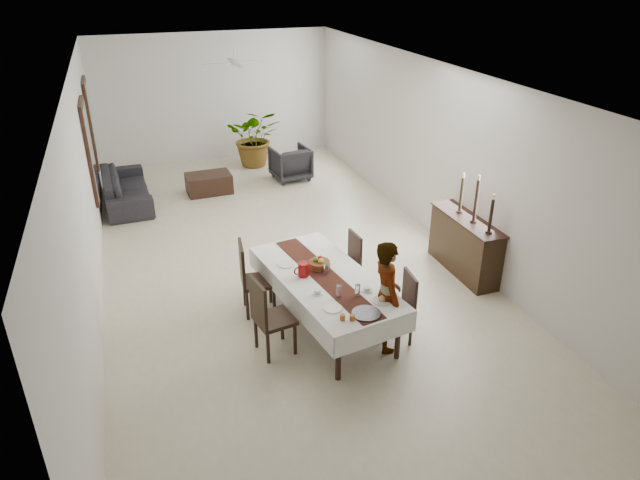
# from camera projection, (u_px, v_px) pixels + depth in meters

# --- Properties ---
(floor) EXTENTS (6.00, 12.00, 0.00)m
(floor) POSITION_uv_depth(u_px,v_px,m) (280.00, 256.00, 10.19)
(floor) COLOR beige
(floor) RESTS_ON ground
(ceiling) EXTENTS (6.00, 12.00, 0.02)m
(ceiling) POSITION_uv_depth(u_px,v_px,m) (273.00, 73.00, 8.77)
(ceiling) COLOR white
(ceiling) RESTS_ON wall_back
(wall_back) EXTENTS (6.00, 0.02, 3.20)m
(wall_back) POSITION_uv_depth(u_px,v_px,m) (215.00, 97.00, 14.56)
(wall_back) COLOR silver
(wall_back) RESTS_ON floor
(wall_front) EXTENTS (6.00, 0.02, 3.20)m
(wall_front) POSITION_uv_depth(u_px,v_px,m) (483.00, 416.00, 4.40)
(wall_front) COLOR silver
(wall_front) RESTS_ON floor
(wall_left) EXTENTS (0.02, 12.00, 3.20)m
(wall_left) POSITION_uv_depth(u_px,v_px,m) (85.00, 193.00, 8.59)
(wall_left) COLOR silver
(wall_left) RESTS_ON floor
(wall_right) EXTENTS (0.02, 12.00, 3.20)m
(wall_right) POSITION_uv_depth(u_px,v_px,m) (436.00, 153.00, 10.37)
(wall_right) COLOR silver
(wall_right) RESTS_ON floor
(dining_table_top) EXTENTS (1.41, 2.59, 0.05)m
(dining_table_top) POSITION_uv_depth(u_px,v_px,m) (325.00, 279.00, 8.00)
(dining_table_top) COLOR black
(dining_table_top) RESTS_ON table_leg_fl
(table_leg_fl) EXTENTS (0.08, 0.08, 0.72)m
(table_leg_fl) POSITION_uv_depth(u_px,v_px,m) (338.00, 356.00, 7.05)
(table_leg_fl) COLOR black
(table_leg_fl) RESTS_ON floor
(table_leg_fr) EXTENTS (0.08, 0.08, 0.72)m
(table_leg_fr) POSITION_uv_depth(u_px,v_px,m) (398.00, 335.00, 7.44)
(table_leg_fr) COLOR black
(table_leg_fr) RESTS_ON floor
(table_leg_bl) EXTENTS (0.08, 0.08, 0.72)m
(table_leg_bl) POSITION_uv_depth(u_px,v_px,m) (263.00, 274.00, 8.90)
(table_leg_bl) COLOR black
(table_leg_bl) RESTS_ON floor
(table_leg_br) EXTENTS (0.08, 0.08, 0.72)m
(table_leg_br) POSITION_uv_depth(u_px,v_px,m) (314.00, 261.00, 9.28)
(table_leg_br) COLOR black
(table_leg_br) RESTS_ON floor
(tablecloth_top) EXTENTS (1.62, 2.81, 0.01)m
(tablecloth_top) POSITION_uv_depth(u_px,v_px,m) (325.00, 277.00, 7.99)
(tablecloth_top) COLOR white
(tablecloth_top) RESTS_ON dining_table_top
(tablecloth_drape_left) EXTENTS (0.43, 2.62, 0.31)m
(tablecloth_drape_left) POSITION_uv_depth(u_px,v_px,m) (286.00, 297.00, 7.79)
(tablecloth_drape_left) COLOR white
(tablecloth_drape_left) RESTS_ON dining_table_top
(tablecloth_drape_right) EXTENTS (0.43, 2.62, 0.31)m
(tablecloth_drape_right) POSITION_uv_depth(u_px,v_px,m) (361.00, 276.00, 8.31)
(tablecloth_drape_right) COLOR white
(tablecloth_drape_right) RESTS_ON dining_table_top
(tablecloth_drape_near) EXTENTS (1.20, 0.20, 0.31)m
(tablecloth_drape_near) POSITION_uv_depth(u_px,v_px,m) (376.00, 334.00, 7.01)
(tablecloth_drape_near) COLOR white
(tablecloth_drape_near) RESTS_ON dining_table_top
(tablecloth_drape_far) EXTENTS (1.20, 0.20, 0.31)m
(tablecloth_drape_far) POSITION_uv_depth(u_px,v_px,m) (285.00, 248.00, 9.09)
(tablecloth_drape_far) COLOR silver
(tablecloth_drape_far) RESTS_ON dining_table_top
(table_runner) EXTENTS (0.76, 2.59, 0.00)m
(table_runner) POSITION_uv_depth(u_px,v_px,m) (325.00, 276.00, 7.98)
(table_runner) COLOR #502116
(table_runner) RESTS_ON tablecloth_top
(red_pitcher) EXTENTS (0.18, 0.18, 0.21)m
(red_pitcher) POSITION_uv_depth(u_px,v_px,m) (303.00, 269.00, 7.95)
(red_pitcher) COLOR #910A0A
(red_pitcher) RESTS_ON tablecloth_top
(pitcher_handle) EXTENTS (0.12, 0.04, 0.12)m
(pitcher_handle) POSITION_uv_depth(u_px,v_px,m) (298.00, 271.00, 7.91)
(pitcher_handle) COLOR maroon
(pitcher_handle) RESTS_ON red_pitcher
(wine_glass_near) EXTENTS (0.07, 0.07, 0.17)m
(wine_glass_near) POSITION_uv_depth(u_px,v_px,m) (358.00, 291.00, 7.47)
(wine_glass_near) COLOR silver
(wine_glass_near) RESTS_ON tablecloth_top
(wine_glass_mid) EXTENTS (0.07, 0.07, 0.17)m
(wine_glass_mid) POSITION_uv_depth(u_px,v_px,m) (339.00, 291.00, 7.45)
(wine_glass_mid) COLOR silver
(wine_glass_mid) RESTS_ON tablecloth_top
(wine_glass_far) EXTENTS (0.07, 0.07, 0.17)m
(wine_glass_far) POSITION_uv_depth(u_px,v_px,m) (326.00, 268.00, 8.01)
(wine_glass_far) COLOR silver
(wine_glass_far) RESTS_ON tablecloth_top
(teacup_right) EXTENTS (0.09, 0.09, 0.06)m
(teacup_right) POSITION_uv_depth(u_px,v_px,m) (367.00, 289.00, 7.61)
(teacup_right) COLOR silver
(teacup_right) RESTS_ON saucer_right
(saucer_right) EXTENTS (0.15, 0.15, 0.01)m
(saucer_right) POSITION_uv_depth(u_px,v_px,m) (367.00, 291.00, 7.63)
(saucer_right) COLOR silver
(saucer_right) RESTS_ON tablecloth_top
(teacup_left) EXTENTS (0.09, 0.09, 0.06)m
(teacup_left) POSITION_uv_depth(u_px,v_px,m) (318.00, 292.00, 7.55)
(teacup_left) COLOR silver
(teacup_left) RESTS_ON saucer_left
(saucer_left) EXTENTS (0.15, 0.15, 0.01)m
(saucer_left) POSITION_uv_depth(u_px,v_px,m) (318.00, 293.00, 7.57)
(saucer_left) COLOR white
(saucer_left) RESTS_ON tablecloth_top
(plate_near_right) EXTENTS (0.25, 0.25, 0.02)m
(plate_near_right) POSITION_uv_depth(u_px,v_px,m) (382.00, 301.00, 7.40)
(plate_near_right) COLOR silver
(plate_near_right) RESTS_ON tablecloth_top
(bread_near_right) EXTENTS (0.09, 0.09, 0.09)m
(bread_near_right) POSITION_uv_depth(u_px,v_px,m) (382.00, 299.00, 7.38)
(bread_near_right) COLOR tan
(bread_near_right) RESTS_ON plate_near_right
(plate_near_left) EXTENTS (0.25, 0.25, 0.02)m
(plate_near_left) POSITION_uv_depth(u_px,v_px,m) (333.00, 308.00, 7.24)
(plate_near_left) COLOR white
(plate_near_left) RESTS_ON tablecloth_top
(plate_far_left) EXTENTS (0.25, 0.25, 0.02)m
(plate_far_left) POSITION_uv_depth(u_px,v_px,m) (286.00, 264.00, 8.28)
(plate_far_left) COLOR white
(plate_far_left) RESTS_ON tablecloth_top
(serving_tray) EXTENTS (0.37, 0.37, 0.02)m
(serving_tray) POSITION_uv_depth(u_px,v_px,m) (366.00, 313.00, 7.13)
(serving_tray) COLOR #45464B
(serving_tray) RESTS_ON tablecloth_top
(jam_jar_a) EXTENTS (0.07, 0.07, 0.08)m
(jam_jar_a) POSITION_uv_depth(u_px,v_px,m) (352.00, 318.00, 7.00)
(jam_jar_a) COLOR brown
(jam_jar_a) RESTS_ON tablecloth_top
(jam_jar_b) EXTENTS (0.07, 0.07, 0.08)m
(jam_jar_b) POSITION_uv_depth(u_px,v_px,m) (342.00, 317.00, 7.00)
(jam_jar_b) COLOR #8E4F14
(jam_jar_b) RESTS_ON tablecloth_top
(fruit_basket) EXTENTS (0.31, 0.31, 0.10)m
(fruit_basket) POSITION_uv_depth(u_px,v_px,m) (319.00, 264.00, 8.18)
(fruit_basket) COLOR brown
(fruit_basket) RESTS_ON tablecloth_top
(fruit_red) EXTENTS (0.09, 0.09, 0.09)m
(fruit_red) POSITION_uv_depth(u_px,v_px,m) (321.00, 259.00, 8.18)
(fruit_red) COLOR maroon
(fruit_red) RESTS_ON fruit_basket
(fruit_green) EXTENTS (0.08, 0.08, 0.08)m
(fruit_green) POSITION_uv_depth(u_px,v_px,m) (316.00, 260.00, 8.16)
(fruit_green) COLOR #537824
(fruit_green) RESTS_ON fruit_basket
(fruit_yellow) EXTENTS (0.09, 0.09, 0.09)m
(fruit_yellow) POSITION_uv_depth(u_px,v_px,m) (321.00, 261.00, 8.11)
(fruit_yellow) COLOR yellow
(fruit_yellow) RESTS_ON fruit_basket
(chair_right_near_seat) EXTENTS (0.47, 0.47, 0.05)m
(chair_right_near_seat) POSITION_uv_depth(u_px,v_px,m) (395.00, 312.00, 7.76)
(chair_right_near_seat) COLOR black
(chair_right_near_seat) RESTS_ON chair_right_near_leg_fl
(chair_right_near_leg_fl) EXTENTS (0.05, 0.05, 0.43)m
(chair_right_near_leg_fl) POSITION_uv_depth(u_px,v_px,m) (411.00, 332.00, 7.75)
(chair_right_near_leg_fl) COLOR black
(chair_right_near_leg_fl) RESTS_ON floor
(chair_right_near_leg_fr) EXTENTS (0.05, 0.05, 0.43)m
(chair_right_near_leg_fr) POSITION_uv_depth(u_px,v_px,m) (401.00, 318.00, 8.06)
(chair_right_near_leg_fr) COLOR black
(chair_right_near_leg_fr) RESTS_ON floor
(chair_right_near_leg_bl) EXTENTS (0.05, 0.05, 0.43)m
(chair_right_near_leg_bl) POSITION_uv_depth(u_px,v_px,m) (386.00, 336.00, 7.67)
(chair_right_near_leg_bl) COLOR black
(chair_right_near_leg_bl) RESTS_ON floor
(chair_right_near_leg_br) EXTENTS (0.05, 0.05, 0.43)m
(chair_right_near_leg_br) POSITION_uv_depth(u_px,v_px,m) (377.00, 321.00, 7.98)
(chair_right_near_leg_br) COLOR black
(chair_right_near_leg_br) RESTS_ON floor
(chair_right_near_back) EXTENTS (0.08, 0.43, 0.55)m
(chair_right_near_back) POSITION_uv_depth(u_px,v_px,m) (410.00, 292.00, 7.67)
(chair_right_near_back) COLOR black
(chair_right_near_back) RESTS_ON chair_right_near_seat
(chair_right_far_seat) EXTENTS (0.46, 0.46, 0.05)m
(chair_right_far_seat) POSITION_uv_depth(u_px,v_px,m) (343.00, 268.00, 8.87)
(chair_right_far_seat) COLOR black
(chair_right_far_seat) RESTS_ON chair_right_far_leg_fl
(chair_right_far_leg_fl) EXTENTS (0.05, 0.05, 0.42)m
(chair_right_far_leg_fl) POSITION_uv_depth(u_px,v_px,m) (358.00, 284.00, 8.89)
(chair_right_far_leg_fl) COLOR black
(chair_right_far_leg_fl) RESTS_ON floor
(chair_right_far_leg_fr) EXTENTS (0.05, 0.05, 0.42)m
(chair_right_far_leg_fr) POSITION_uv_depth(u_px,v_px,m) (348.00, 274.00, 9.18)
(chair_right_far_leg_fr) COLOR black
(chair_right_far_leg_fr) RESTS_ON floor
(chair_right_far_leg_bl) EXTENTS (0.05, 0.05, 0.42)m
(chair_right_far_leg_bl) POSITION_uv_depth(u_px,v_px,m) (337.00, 289.00, 8.77)
(chair_right_far_leg_bl) COLOR black
(chair_right_far_leg_bl) RESTS_ON floor
(chair_right_far_leg_br) EXTENTS (0.05, 0.05, 0.42)m
(chair_right_far_leg_br) POSITION_uv_depth(u_px,v_px,m) (328.00, 278.00, 9.06)
(chair_right_far_leg_br) COLOR black
(chair_right_far_leg_br) RESTS_ON floor
(chair_right_far_back) EXTENTS (0.07, 0.43, 0.54)m
(chair_right_far_back) POSITION_uv_depth(u_px,v_px,m) (355.00, 249.00, 8.81)
(chair_right_far_back) COLOR black
(chair_right_far_back) RESTS_ON chair_right_far_seat
(chair_left_near_seat) EXTENTS (0.56, 0.56, 0.05)m
(chair_left_near_seat) POSITION_uv_depth(u_px,v_px,m) (275.00, 319.00, 7.52)
(chair_left_near_seat) COLOR black
(chair_left_near_seat) RESTS_ON chair_left_near_leg_fl
(chair_left_near_leg_fl) EXTENTS (0.06, 0.06, 0.47)m
(chair_left_near_leg_fl) POSITION_uv_depth(u_px,v_px,m) (256.00, 333.00, 7.70)
(chair_left_near_leg_fl) COLOR black
(chair_left_near_leg_fl) RESTS_ON floor
(chair_left_near_leg_fr) EXTENTS (0.06, 0.06, 0.47)m
(chair_left_near_leg_fr) POSITION_uv_depth(u_px,v_px,m) (268.00, 348.00, 7.40)
(chair_left_near_leg_fr) COLOR black
(chair_left_near_leg_fr) RESTS_ON floor
(chair_left_near_leg_bl) EXTENTS (0.06, 0.06, 0.47)m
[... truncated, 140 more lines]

